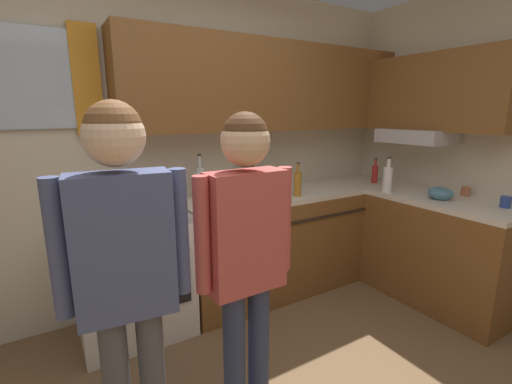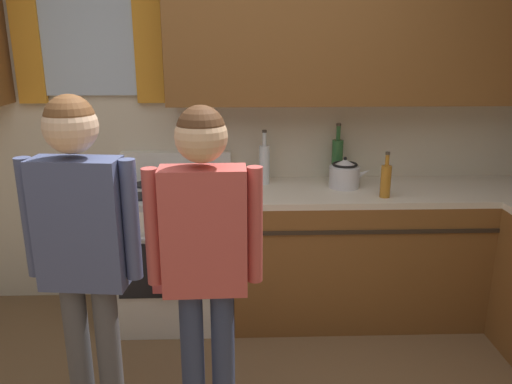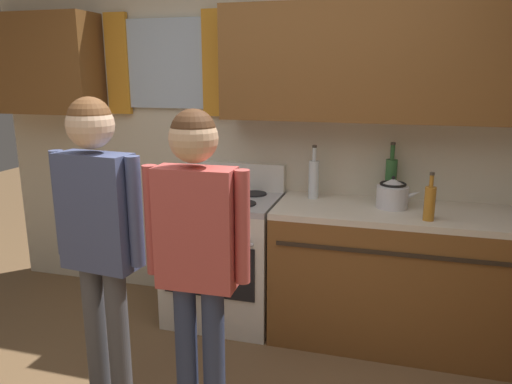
% 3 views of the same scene
% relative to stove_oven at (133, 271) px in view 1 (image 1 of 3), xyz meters
% --- Properties ---
extents(back_wall_unit, '(4.60, 0.42, 2.60)m').
position_rel_stove_oven_xyz_m(back_wall_unit, '(0.43, 0.27, 1.04)').
color(back_wall_unit, beige).
rests_on(back_wall_unit, ground).
extents(kitchen_counter_run, '(2.24, 1.78, 0.90)m').
position_rel_stove_oven_xyz_m(kitchen_counter_run, '(1.80, -0.31, -0.02)').
color(kitchen_counter_run, brown).
rests_on(kitchen_counter_run, ground).
extents(stove_oven, '(0.75, 0.67, 1.10)m').
position_rel_stove_oven_xyz_m(stove_oven, '(0.00, 0.00, 0.00)').
color(stove_oven, silver).
rests_on(stove_oven, ground).
extents(bottle_oil_amber, '(0.06, 0.06, 0.29)m').
position_rel_stove_oven_xyz_m(bottle_oil_amber, '(1.34, -0.19, 0.54)').
color(bottle_oil_amber, '#B27223').
rests_on(bottle_oil_amber, kitchen_counter_run).
extents(bottle_wine_green, '(0.08, 0.08, 0.39)m').
position_rel_stove_oven_xyz_m(bottle_wine_green, '(1.11, 0.23, 0.58)').
color(bottle_wine_green, '#2D6633').
rests_on(bottle_wine_green, kitchen_counter_run).
extents(bottle_tall_clear, '(0.07, 0.07, 0.37)m').
position_rel_stove_oven_xyz_m(bottle_tall_clear, '(0.60, 0.14, 0.57)').
color(bottle_tall_clear, silver).
rests_on(bottle_tall_clear, kitchen_counter_run).
extents(bottle_sauce_red, '(0.06, 0.06, 0.25)m').
position_rel_stove_oven_xyz_m(bottle_sauce_red, '(2.35, -0.12, 0.53)').
color(bottle_sauce_red, red).
rests_on(bottle_sauce_red, kitchen_counter_run).
extents(bottle_milk_white, '(0.08, 0.08, 0.31)m').
position_rel_stove_oven_xyz_m(bottle_milk_white, '(2.10, -0.47, 0.55)').
color(bottle_milk_white, white).
rests_on(bottle_milk_white, kitchen_counter_run).
extents(mug_cobalt_blue, '(0.11, 0.07, 0.08)m').
position_rel_stove_oven_xyz_m(mug_cobalt_blue, '(2.43, -1.28, 0.48)').
color(mug_cobalt_blue, '#2D479E').
rests_on(mug_cobalt_blue, kitchen_counter_run).
extents(cup_terracotta, '(0.11, 0.07, 0.08)m').
position_rel_stove_oven_xyz_m(cup_terracotta, '(2.56, -0.91, 0.47)').
color(cup_terracotta, '#B76642').
rests_on(cup_terracotta, kitchen_counter_run).
extents(stovetop_kettle, '(0.27, 0.20, 0.21)m').
position_rel_stove_oven_xyz_m(stovetop_kettle, '(1.13, 0.04, 0.53)').
color(stovetop_kettle, silver).
rests_on(stovetop_kettle, kitchen_counter_run).
extents(mixing_bowl, '(0.19, 0.19, 0.10)m').
position_rel_stove_oven_xyz_m(mixing_bowl, '(2.26, -0.87, 0.48)').
color(mixing_bowl, teal).
rests_on(mixing_bowl, kitchen_counter_run).
extents(adult_left, '(0.51, 0.22, 1.64)m').
position_rel_stove_oven_xyz_m(adult_left, '(-0.24, -1.13, 0.56)').
color(adult_left, '#4C4C51').
rests_on(adult_left, ground).
extents(adult_in_plaid, '(0.50, 0.22, 1.60)m').
position_rel_stove_oven_xyz_m(adult_in_plaid, '(0.29, -1.16, 0.54)').
color(adult_in_plaid, '#2D3856').
rests_on(adult_in_plaid, ground).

